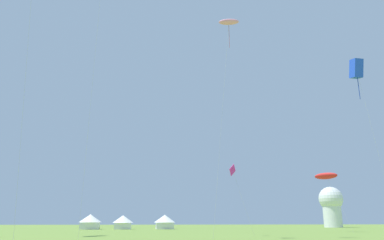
# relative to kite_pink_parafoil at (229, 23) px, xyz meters

# --- Properties ---
(kite_pink_parafoil) EXTENTS (3.61, 2.25, 22.92)m
(kite_pink_parafoil) POSITION_rel_kite_pink_parafoil_xyz_m (0.00, 0.00, 0.00)
(kite_pink_parafoil) COLOR pink
(kite_pink_parafoil) RESTS_ON ground
(kite_magenta_diamond) EXTENTS (2.45, 1.56, 7.87)m
(kite_magenta_diamond) POSITION_rel_kite_pink_parafoil_xyz_m (1.59, 5.92, -15.45)
(kite_magenta_diamond) COLOR #E02DA3
(kite_magenta_diamond) RESTS_ON ground
(kite_blue_box) EXTENTS (3.14, 1.87, 23.06)m
(kite_blue_box) POSITION_rel_kite_pink_parafoil_xyz_m (19.87, 7.65, -0.84)
(kite_blue_box) COLOR blue
(kite_blue_box) RESTS_ON ground
(kite_red_parafoil) EXTENTS (3.90, 4.39, 9.14)m
(kite_red_parafoil) POSITION_rel_kite_pink_parafoil_xyz_m (20.32, 19.36, -14.04)
(kite_red_parafoil) COLOR red
(kite_red_parafoil) RESTS_ON ground
(festival_tent_left) EXTENTS (4.55, 4.55, 2.96)m
(festival_tent_left) POSITION_rel_kite_pink_parafoil_xyz_m (-18.02, 44.72, -20.84)
(festival_tent_left) COLOR white
(festival_tent_left) RESTS_ON ground
(festival_tent_right) EXTENTS (4.26, 4.26, 2.77)m
(festival_tent_right) POSITION_rel_kite_pink_parafoil_xyz_m (-11.46, 44.72, -20.95)
(festival_tent_right) COLOR white
(festival_tent_right) RESTS_ON ground
(festival_tent_center) EXTENTS (4.46, 4.46, 2.90)m
(festival_tent_center) POSITION_rel_kite_pink_parafoil_xyz_m (-2.86, 44.72, -20.87)
(festival_tent_center) COLOR white
(festival_tent_center) RESTS_ON ground
(observatory_dome) EXTENTS (6.40, 6.40, 10.80)m
(observatory_dome) POSITION_rel_kite_pink_parafoil_xyz_m (43.90, 60.68, -16.47)
(observatory_dome) COLOR white
(observatory_dome) RESTS_ON ground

